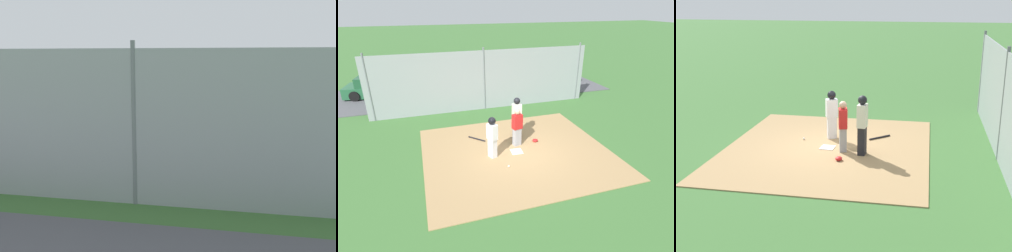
% 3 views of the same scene
% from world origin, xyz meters
% --- Properties ---
extents(ground_plane, '(140.00, 140.00, 0.00)m').
position_xyz_m(ground_plane, '(0.00, 0.00, 0.00)').
color(ground_plane, '#3D6B33').
extents(dirt_infield, '(7.20, 6.40, 0.03)m').
position_xyz_m(dirt_infield, '(0.00, 0.00, 0.01)').
color(dirt_infield, '#A88456').
rests_on(dirt_infield, ground_plane).
extents(home_plate, '(0.47, 0.47, 0.02)m').
position_xyz_m(home_plate, '(0.00, 0.00, 0.04)').
color(home_plate, white).
rests_on(home_plate, dirt_infield).
extents(catcher, '(0.43, 0.34, 1.60)m').
position_xyz_m(catcher, '(-0.20, -0.54, 0.86)').
color(catcher, '#9E9EA3').
rests_on(catcher, dirt_infield).
extents(umpire, '(0.40, 0.30, 1.84)m').
position_xyz_m(umpire, '(-0.40, -1.17, 1.01)').
color(umpire, black).
rests_on(umpire, dirt_infield).
extents(runner, '(0.39, 0.45, 1.64)m').
position_xyz_m(runner, '(1.01, 0.08, 0.97)').
color(runner, silver).
rests_on(runner, dirt_infield).
extents(baseball_bat, '(0.63, 0.66, 0.06)m').
position_xyz_m(baseball_bat, '(1.28, -1.53, 0.06)').
color(baseball_bat, black).
rests_on(baseball_bat, dirt_infield).
extents(catcher_mask, '(0.24, 0.20, 0.12)m').
position_xyz_m(catcher_mask, '(-1.04, -0.58, 0.09)').
color(catcher_mask, red).
rests_on(catcher_mask, dirt_infield).
extents(baseball, '(0.07, 0.07, 0.07)m').
position_xyz_m(baseball, '(0.65, 0.97, 0.07)').
color(baseball, white).
rests_on(baseball, dirt_infield).
extents(backstop_fence, '(12.00, 0.10, 3.35)m').
position_xyz_m(backstop_fence, '(0.00, -5.21, 1.60)').
color(backstop_fence, '#93999E').
rests_on(backstop_fence, ground_plane).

